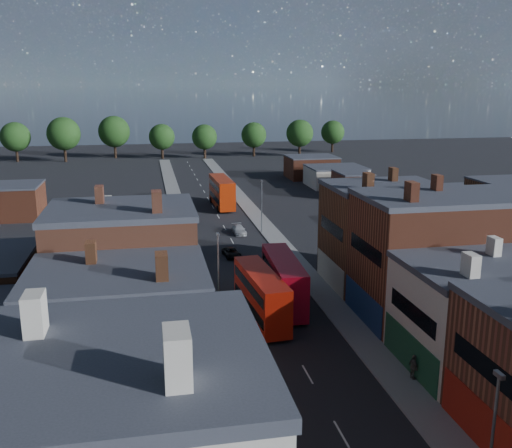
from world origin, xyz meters
name	(u,v)px	position (x,y,z in m)	size (l,w,h in m)	color
pavement_west	(190,255)	(-6.50, 50.00, 0.06)	(3.00, 200.00, 0.12)	gray
pavement_east	(285,250)	(6.50, 50.00, 0.06)	(3.00, 200.00, 0.12)	gray
terrace_west	(106,447)	(-14.00, 0.00, 6.46)	(12.00, 80.00, 12.93)	brown
lamp_post_1	(493,433)	(5.20, 0.00, 4.70)	(0.25, 0.70, 8.12)	slate
lamp_post_2	(218,267)	(-5.20, 30.00, 4.70)	(0.25, 0.70, 8.12)	slate
lamp_post_3	(262,202)	(5.20, 60.00, 4.70)	(0.25, 0.70, 8.12)	slate
bus_0	(261,295)	(-1.50, 27.07, 2.62)	(3.55, 11.41, 4.85)	#B0190A
bus_1	(284,281)	(1.50, 30.31, 2.72)	(3.36, 11.80, 5.05)	#A2091B
bus_2	(222,192)	(1.68, 79.73, 2.92)	(3.55, 12.65, 5.42)	#A12407
car_2	(232,253)	(-1.20, 48.21, 0.58)	(1.92, 4.17, 1.16)	black
car_3	(239,230)	(1.65, 59.82, 0.64)	(1.79, 4.39, 1.28)	#BEBEBE
ped_1	(240,368)	(-5.30, 16.32, 0.91)	(0.76, 0.42, 1.57)	#3C1F18
ped_3	(413,367)	(7.70, 13.63, 1.11)	(1.16, 0.53, 1.97)	#524F46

